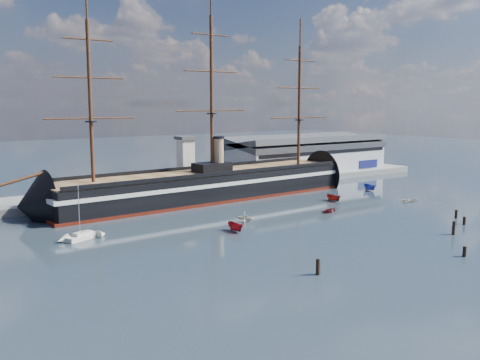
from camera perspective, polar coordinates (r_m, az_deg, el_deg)
ground at (r=131.32m, az=0.33°, el=-3.48°), size 600.00×600.00×0.00m
quay at (r=166.26m, az=-4.19°, el=-1.03°), size 180.00×18.00×2.00m
warehouse at (r=197.36m, az=7.14°, el=2.71°), size 63.00×21.00×11.60m
quay_tower at (r=158.87m, az=-5.81°, el=2.07°), size 5.00×5.00×15.00m
warship at (r=147.08m, az=-4.21°, el=-0.64°), size 113.23×20.23×53.94m
sailboat at (r=109.78m, az=-16.46°, el=-5.75°), size 7.29×4.53×11.25m
motorboat_a at (r=112.00m, az=-0.45°, el=-5.51°), size 6.03×2.49×2.37m
motorboat_b at (r=133.56m, az=9.61°, el=-3.39°), size 1.70×3.01×1.32m
motorboat_c at (r=148.57m, az=9.97°, el=-2.24°), size 5.82×2.15×2.33m
motorboat_d at (r=120.95m, az=0.58°, el=-4.49°), size 7.18×6.26×2.47m
motorboat_e at (r=152.85m, az=17.69°, el=-2.21°), size 2.22×2.72×1.20m
motorboat_f at (r=168.99m, az=13.68°, el=-1.10°), size 6.48×3.46×2.46m
piling_near_left at (r=85.42m, az=8.29°, el=-9.98°), size 0.64×0.64×3.28m
piling_near_mid at (r=101.92m, az=22.80°, el=-7.54°), size 0.64×0.64×2.55m
piling_near_right at (r=117.67m, az=21.80°, el=-5.44°), size 0.64×0.64×3.54m
piling_far_right at (r=134.64m, az=22.04°, el=-3.79°), size 0.64×0.64×2.66m
piling_extra at (r=128.17m, az=22.79°, el=-4.41°), size 0.64×0.64×2.49m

